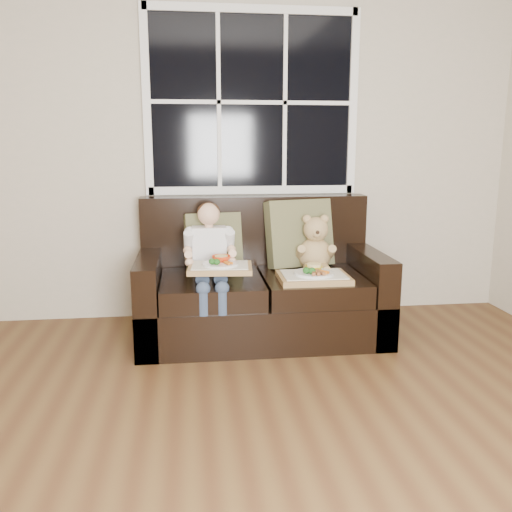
{
  "coord_description": "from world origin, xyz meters",
  "views": [
    {
      "loc": [
        -0.3,
        -1.71,
        1.36
      ],
      "look_at": [
        0.15,
        1.85,
        0.6
      ],
      "focal_mm": 38.0,
      "sensor_mm": 36.0,
      "label": 1
    }
  ],
  "objects": [
    {
      "name": "pillow_left",
      "position": [
        -0.13,
        2.17,
        0.65
      ],
      "size": [
        0.43,
        0.24,
        0.42
      ],
      "rotation": [
        -0.21,
        0.0,
        0.15
      ],
      "color": "olive",
      "rests_on": "loveseat"
    },
    {
      "name": "tray_right",
      "position": [
        0.52,
        1.72,
        0.48
      ],
      "size": [
        0.47,
        0.36,
        0.11
      ],
      "rotation": [
        0.0,
        0.0,
        -0.01
      ],
      "color": "#AE844E",
      "rests_on": "loveseat"
    },
    {
      "name": "room_walls",
      "position": [
        0.0,
        0.0,
        1.59
      ],
      "size": [
        4.52,
        5.02,
        2.71
      ],
      "color": "#BEB59D",
      "rests_on": "ground"
    },
    {
      "name": "window_back",
      "position": [
        0.19,
        2.48,
        1.65
      ],
      "size": [
        1.62,
        0.04,
        1.37
      ],
      "color": "black",
      "rests_on": "room_walls"
    },
    {
      "name": "loveseat",
      "position": [
        0.19,
        2.02,
        0.31
      ],
      "size": [
        1.7,
        0.92,
        0.96
      ],
      "color": "black",
      "rests_on": "ground"
    },
    {
      "name": "child",
      "position": [
        -0.16,
        1.9,
        0.62
      ],
      "size": [
        0.34,
        0.58,
        0.77
      ],
      "color": "white",
      "rests_on": "loveseat"
    },
    {
      "name": "teddy_bear",
      "position": [
        0.6,
        2.03,
        0.62
      ],
      "size": [
        0.26,
        0.32,
        0.42
      ],
      "rotation": [
        0.0,
        0.0,
        -0.09
      ],
      "color": "tan",
      "rests_on": "loveseat"
    },
    {
      "name": "pillow_right",
      "position": [
        0.51,
        2.17,
        0.7
      ],
      "size": [
        0.53,
        0.33,
        0.51
      ],
      "rotation": [
        -0.21,
        0.0,
        0.24
      ],
      "color": "olive",
      "rests_on": "loveseat"
    },
    {
      "name": "tray_left",
      "position": [
        -0.11,
        1.69,
        0.57
      ],
      "size": [
        0.43,
        0.34,
        0.09
      ],
      "rotation": [
        0.0,
        0.0,
        -0.09
      ],
      "color": "#AE844E",
      "rests_on": "child"
    }
  ]
}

